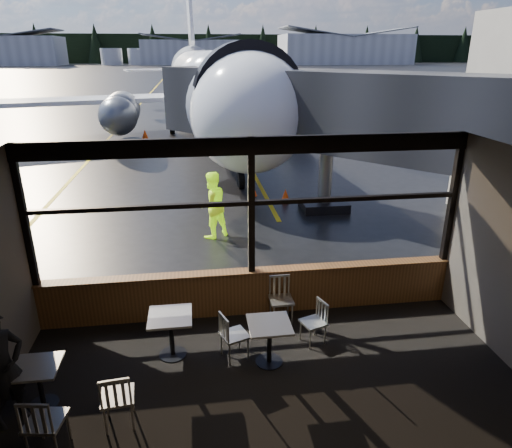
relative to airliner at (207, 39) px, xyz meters
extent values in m
plane|color=black|center=(-0.10, 99.02, -5.55)|extent=(520.00, 520.00, 0.00)
cube|color=black|center=(-0.10, -23.98, -5.54)|extent=(8.00, 6.00, 0.01)
cube|color=#38332D|center=(-0.10, -23.98, -2.05)|extent=(8.00, 6.00, 0.04)
cube|color=brown|center=(-0.10, -20.98, -5.10)|extent=(8.00, 0.28, 0.90)
cube|color=black|center=(-0.10, -20.98, -2.20)|extent=(8.00, 0.18, 0.30)
cube|color=black|center=(-4.05, -20.98, -3.35)|extent=(0.12, 0.12, 2.60)
cube|color=black|center=(-0.10, -20.98, -3.35)|extent=(0.12, 0.12, 2.60)
cube|color=black|center=(3.85, -20.98, -3.35)|extent=(0.12, 0.12, 2.60)
cube|color=black|center=(-0.10, -20.98, -3.25)|extent=(8.00, 0.10, 0.08)
imported|color=black|center=(-3.80, -23.36, -4.67)|extent=(0.74, 0.75, 1.75)
imported|color=#BFF219|center=(-0.67, -16.87, -4.61)|extent=(1.14, 1.07, 1.86)
cone|color=#FF6B08|center=(0.95, -13.19, -5.32)|extent=(0.33, 0.33, 0.45)
cone|color=#EF6007|center=(-3.89, -1.09, -5.26)|extent=(0.41, 0.41, 0.57)
cylinder|color=silver|center=(-30.10, 161.02, -2.55)|extent=(8.00, 8.00, 6.00)
cylinder|color=silver|center=(-20.10, 161.02, -2.55)|extent=(8.00, 8.00, 6.00)
cylinder|color=silver|center=(-10.10, 161.02, -2.55)|extent=(8.00, 8.00, 6.00)
cube|color=black|center=(-0.10, 189.02, 0.45)|extent=(360.00, 3.00, 12.00)
cone|color=#F05107|center=(1.98, -14.02, -5.32)|extent=(0.32, 0.32, 0.45)
camera|label=1|loc=(-1.10, -28.83, -0.66)|focal=32.00mm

